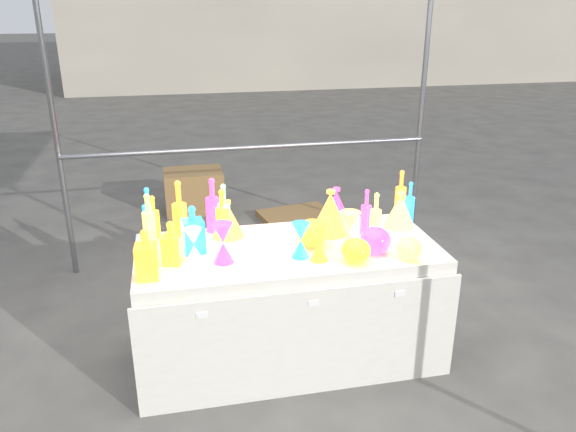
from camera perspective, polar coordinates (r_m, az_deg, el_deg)
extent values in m
plane|color=slate|center=(3.74, 0.00, -13.70)|extent=(80.00, 80.00, 0.00)
cylinder|color=gray|center=(4.68, -22.58, 7.97)|extent=(0.04, 0.04, 2.40)
cylinder|color=gray|center=(5.07, 13.35, 9.91)|extent=(0.04, 0.04, 2.40)
cylinder|color=gray|center=(4.66, -3.80, 6.95)|extent=(3.00, 0.04, 0.04)
cube|color=white|center=(3.54, 0.00, -8.72)|extent=(1.80, 0.80, 0.75)
cube|color=white|center=(3.22, 1.58, -12.89)|extent=(1.84, 0.02, 0.68)
cube|color=white|center=(3.00, -8.73, -9.95)|extent=(0.06, 0.00, 0.03)
cube|color=white|center=(3.08, 2.60, -8.85)|extent=(0.06, 0.00, 0.03)
cube|color=white|center=(3.23, 11.31, -7.76)|extent=(0.06, 0.00, 0.03)
cube|color=olive|center=(6.11, -9.53, 2.55)|extent=(0.62, 0.45, 0.44)
cube|color=olive|center=(5.85, 0.87, 0.00)|extent=(0.81, 0.65, 0.06)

